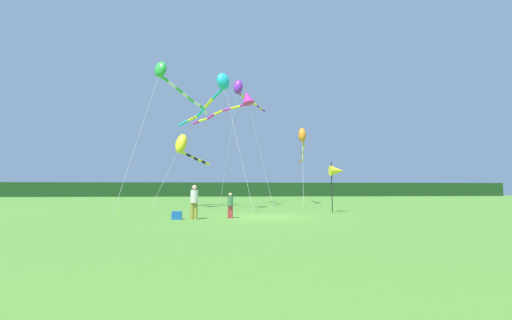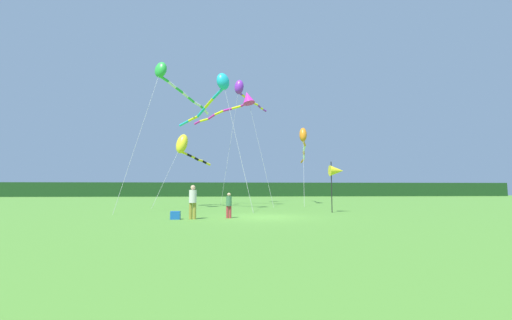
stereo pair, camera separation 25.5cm
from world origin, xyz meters
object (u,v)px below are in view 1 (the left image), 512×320
Objects in this scene: cooler_box at (177,215)px; person_child at (230,204)px; kite_yellow at (183,145)px; person_adult at (194,200)px; kite_green at (168,77)px; banner_flag_pole at (337,171)px; kite_orange at (302,140)px; kite_purple at (240,89)px; kite_cyan at (218,88)px; kite_magenta at (242,101)px.

person_child is at bearing 9.76° from cooler_box.
person_adult is at bearing -78.42° from kite_yellow.
kite_yellow is at bearing 82.08° from kite_green.
banner_flag_pole reaches higher than cooler_box.
kite_orange is 8.21m from kite_purple.
kite_yellow is at bearing -162.34° from kite_orange.
kite_orange is (0.34, 11.07, 3.80)m from banner_flag_pole.
kite_cyan is at bearing 82.95° from person_adult.
person_adult is 0.13× the size of kite_purple.
kite_magenta reaches higher than person_adult.
person_adult is at bearing -97.05° from kite_cyan.
kite_green is (-4.68, 6.81, 9.05)m from person_child.
kite_green reaches higher than kite_cyan.
kite_green is (-2.88, 7.24, 8.83)m from person_adult.
kite_cyan reaches higher than cooler_box.
kite_magenta is at bearing 126.97° from banner_flag_pole.
person_child is 2.72m from cooler_box.
kite_purple is 9.52m from kite_cyan.
person_child is at bearing -153.58° from banner_flag_pole.
kite_orange is 1.03× the size of kite_magenta.
kite_green is at bearing -97.92° from kite_yellow.
banner_flag_pole is 0.31× the size of kite_orange.
cooler_box is at bearing -107.37° from kite_magenta.
cooler_box is 0.04× the size of kite_green.
cooler_box is (-2.63, -0.45, -0.53)m from person_child.
kite_magenta reaches higher than kite_orange.
kite_purple reaches higher than kite_magenta.
kite_magenta is at bearing -152.04° from kite_orange.
kite_green is (-2.05, 7.26, 9.58)m from cooler_box.
person_child is 12.26m from kite_green.
kite_cyan is at bearing 76.17° from cooler_box.
banner_flag_pole is at bearing 23.90° from person_adult.
cooler_box is 18.94m from kite_orange.
kite_green is at bearing -142.41° from kite_magenta.
person_adult is 11.78m from kite_green.
kite_cyan is (0.84, 6.76, 7.94)m from person_adult.
banner_flag_pole is (9.50, 3.86, 2.44)m from cooler_box.
person_child is 0.13× the size of kite_cyan.
banner_flag_pole is at bearing -20.46° from kite_cyan.
kite_orange reaches higher than banner_flag_pole.
kite_green reaches higher than banner_flag_pole.
kite_magenta is 7.19m from kite_green.
cooler_box is 15.26m from kite_magenta.
kite_cyan is (-7.83, 2.92, 6.24)m from banner_flag_pole.
kite_purple is at bearing 91.02° from kite_magenta.
kite_magenta reaches higher than person_child.
person_adult reaches higher than cooler_box.
kite_magenta reaches higher than banner_flag_pole.
banner_flag_pole is 0.32× the size of kite_magenta.
kite_purple is at bearing 80.09° from person_adult.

